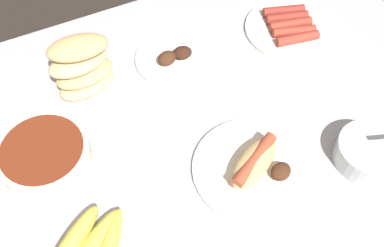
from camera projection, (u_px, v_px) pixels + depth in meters
The scene contains 7 objects.
ground_plane at pixel (213, 128), 97.45cm from camera, with size 120.00×90.00×3.00cm, color #B2B2B7.
plate_hotdog_assembled at pixel (254, 166), 88.23cm from camera, with size 24.32×24.32×5.61cm.
plate_grilled_meat at pixel (175, 58), 106.13cm from camera, with size 18.26×18.26×4.18cm.
plate_sausages at pixel (290, 27), 111.89cm from camera, with size 22.45×22.45×3.35cm.
bowl_chili at pixel (44, 154), 88.63cm from camera, with size 18.33×18.33×5.05cm.
bread_stack at pixel (82, 67), 96.03cm from camera, with size 14.51×9.67×14.40cm.
bowl_coleslaw at pixel (369, 152), 88.90cm from camera, with size 13.06×13.06×14.94cm.
Camera 1 is at (-28.03, -47.48, 78.99)cm, focal length 41.59 mm.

